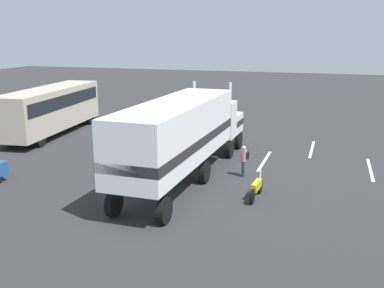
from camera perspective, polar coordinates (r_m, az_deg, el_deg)
The scene contains 8 objects.
ground_plane at distance 29.18m, azimuth 3.02°, elevation -0.52°, with size 120.00×120.00×0.00m, color #2D2D30.
lane_stripe_near at distance 26.54m, azimuth 9.18°, elevation -2.13°, with size 4.40×0.16×0.01m, color silver.
lane_stripe_mid at distance 29.85m, azimuth 14.97°, elevation -0.63°, with size 4.40×0.16×0.01m, color silver.
lane_stripe_far at distance 26.42m, azimuth 21.70°, elevation -3.03°, with size 4.40×0.16×0.01m, color silver.
semi_truck at distance 22.27m, azimuth -0.97°, elevation 1.65°, with size 14.23×2.95×4.50m.
person_bystander at distance 23.34m, azimuth 6.61°, elevation -2.00°, with size 0.35×0.47×1.63m.
parked_bus at distance 34.38m, azimuth -17.47°, elevation 4.58°, with size 11.21×3.72×3.40m.
motorcycle at distance 20.46m, azimuth 8.20°, elevation -5.56°, with size 2.11×0.31×1.12m.
Camera 1 is at (-27.33, -7.19, 7.24)m, focal length 42.01 mm.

